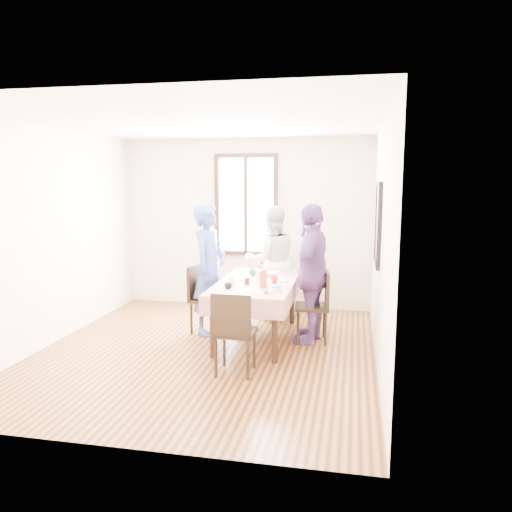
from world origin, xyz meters
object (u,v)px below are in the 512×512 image
object	(u,v)px
person_left	(209,269)
dining_table	(257,311)
chair_near	(235,332)
person_far	(272,261)
chair_far	(272,286)
chair_left	(208,299)
chair_right	(312,306)
person_right	(311,273)

from	to	relation	value
person_left	dining_table	bearing A→B (deg)	-92.77
chair_near	person_left	distance (m)	1.56
dining_table	chair_near	bearing A→B (deg)	-90.00
person_far	chair_far	bearing A→B (deg)	-112.51
chair_left	chair_right	distance (m)	1.41
chair_right	dining_table	bearing A→B (deg)	88.05
chair_far	chair_near	size ratio (longest dim) A/B	1.00
chair_left	person_left	bearing A→B (deg)	97.27
chair_left	chair_right	bearing A→B (deg)	92.93
chair_right	person_far	bearing A→B (deg)	26.32
chair_left	person_far	xyz separation A→B (m)	(0.70, 0.99, 0.38)
chair_right	person_right	xyz separation A→B (m)	(-0.02, 0.00, 0.43)
chair_far	person_right	distance (m)	1.38
chair_near	person_far	xyz separation A→B (m)	(0.00, 2.33, 0.38)
chair_right	person_left	xyz separation A→B (m)	(-1.39, 0.11, 0.42)
dining_table	person_right	bearing A→B (deg)	4.46
person_right	chair_near	bearing A→B (deg)	-17.75
dining_table	person_right	world-z (taller)	person_right
dining_table	person_far	world-z (taller)	person_far
chair_left	chair_far	xyz separation A→B (m)	(0.70, 1.01, 0.00)
chair_left	chair_far	distance (m)	1.23
chair_right	person_right	world-z (taller)	person_right
chair_right	chair_far	world-z (taller)	same
person_right	dining_table	bearing A→B (deg)	-74.14
dining_table	person_right	xyz separation A→B (m)	(0.68, 0.05, 0.51)
person_left	chair_near	bearing A→B (deg)	-142.44
dining_table	chair_right	distance (m)	0.71
dining_table	chair_left	size ratio (longest dim) A/B	1.88
chair_near	person_right	world-z (taller)	person_right
chair_near	chair_right	bearing A→B (deg)	60.21
dining_table	person_right	distance (m)	0.85
chair_far	chair_near	xyz separation A→B (m)	(0.00, -2.35, 0.00)
dining_table	chair_far	size ratio (longest dim) A/B	1.88
person_left	chair_right	bearing A→B (deg)	-84.00
chair_left	person_right	size ratio (longest dim) A/B	0.52
chair_right	chair_near	world-z (taller)	same
dining_table	chair_far	distance (m)	1.18
chair_left	person_far	world-z (taller)	person_far
chair_right	chair_near	size ratio (longest dim) A/B	1.00
chair_far	person_left	world-z (taller)	person_left
chair_near	person_right	xyz separation A→B (m)	(0.68, 1.23, 0.43)
chair_left	person_far	distance (m)	1.28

